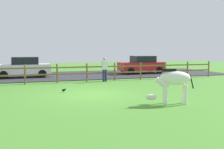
{
  "coord_description": "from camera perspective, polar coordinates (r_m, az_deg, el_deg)",
  "views": [
    {
      "loc": [
        -2.86,
        -11.84,
        2.15
      ],
      "look_at": [
        1.26,
        0.59,
        0.88
      ],
      "focal_mm": 40.87,
      "sensor_mm": 36.0,
      "label": 1
    }
  ],
  "objects": [
    {
      "name": "paddock_fence",
      "position": [
        17.13,
        -8.88,
        0.66
      ],
      "size": [
        21.98,
        0.11,
        1.24
      ],
      "color": "brown",
      "rests_on": "ground_plane"
    },
    {
      "name": "ground_plane",
      "position": [
        12.37,
        -4.7,
        -4.48
      ],
      "size": [
        60.0,
        60.0,
        0.0
      ],
      "primitive_type": "plane",
      "color": "#47842D"
    },
    {
      "name": "crow_on_grass",
      "position": [
        13.1,
        -10.73,
        -3.44
      ],
      "size": [
        0.22,
        0.1,
        0.2
      ],
      "color": "black",
      "rests_on": "ground_plane"
    },
    {
      "name": "parking_asphalt",
      "position": [
        21.44,
        -10.58,
        -0.23
      ],
      "size": [
        28.0,
        7.4,
        0.05
      ],
      "primitive_type": "cube",
      "color": "#2D2D33",
      "rests_on": "ground_plane"
    },
    {
      "name": "parked_car_red",
      "position": [
        22.85,
        6.66,
        2.24
      ],
      "size": [
        4.02,
        1.91,
        1.56
      ],
      "color": "red",
      "rests_on": "parking_asphalt"
    },
    {
      "name": "parked_car_white",
      "position": [
        20.59,
        -19.19,
        1.61
      ],
      "size": [
        4.06,
        2.0,
        1.56
      ],
      "color": "white",
      "rests_on": "parking_asphalt"
    },
    {
      "name": "visitor_near_fence",
      "position": [
        17.2,
        -1.65,
        1.41
      ],
      "size": [
        0.39,
        0.28,
        1.64
      ],
      "color": "#232847",
      "rests_on": "ground_plane"
    },
    {
      "name": "zebra",
      "position": [
        10.36,
        13.5,
        -1.4
      ],
      "size": [
        1.89,
        0.81,
        1.41
      ],
      "color": "white",
      "rests_on": "ground_plane"
    }
  ]
}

